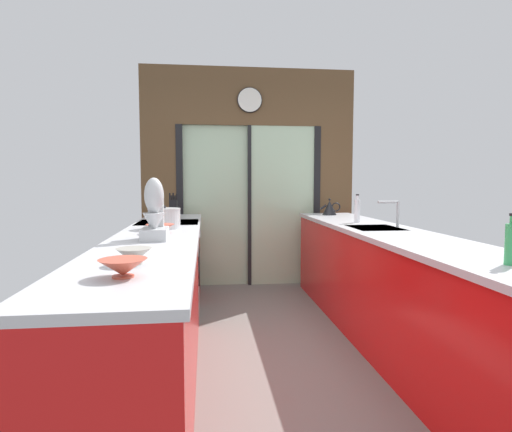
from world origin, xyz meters
TOP-DOWN VIEW (x-y plane):
  - ground_plane at (0.00, 0.60)m, footprint 5.04×7.60m
  - back_wall_unit at (0.00, 2.40)m, footprint 2.64×0.12m
  - left_counter_run at (-0.91, 0.13)m, footprint 0.62×3.80m
  - right_counter_run at (0.91, 0.30)m, footprint 0.62×3.80m
  - sink_faucet at (1.05, 0.55)m, footprint 0.19×0.02m
  - oven_range at (-0.91, 1.25)m, footprint 0.60×0.60m
  - mixing_bowl_near at (-0.89, -1.12)m, footprint 0.20×0.20m
  - mixing_bowl_mid at (-0.89, -0.85)m, footprint 0.17×0.17m
  - mixing_bowl_far at (-0.89, 0.35)m, footprint 0.22×0.22m
  - knife_block at (-0.89, 1.70)m, footprint 0.09×0.14m
  - stand_mixer at (-0.89, 0.01)m, footprint 0.17×0.27m
  - stock_pot at (-0.89, 0.68)m, footprint 0.27×0.27m
  - kettle at (0.89, 1.90)m, footprint 0.25×0.16m
  - soap_bottle_near at (0.89, -1.07)m, footprint 0.06×0.06m
  - soap_bottle_far at (0.89, 0.99)m, footprint 0.05×0.05m

SIDE VIEW (x-z plane):
  - ground_plane at x=0.00m, z-range -0.02..0.00m
  - oven_range at x=-0.91m, z-range 0.00..0.92m
  - right_counter_run at x=0.91m, z-range 0.00..0.92m
  - left_counter_run at x=-0.91m, z-range 0.01..0.93m
  - mixing_bowl_far at x=-0.89m, z-range 0.92..0.99m
  - mixing_bowl_near at x=-0.89m, z-range 0.92..1.00m
  - mixing_bowl_mid at x=-0.89m, z-range 0.92..1.00m
  - kettle at x=0.89m, z-range 0.91..1.10m
  - stock_pot at x=-0.89m, z-range 0.91..1.10m
  - knife_block at x=-0.89m, z-range 0.89..1.16m
  - soap_bottle_near at x=0.89m, z-range 0.90..1.15m
  - soap_bottle_far at x=0.89m, z-range 0.90..1.17m
  - sink_faucet at x=1.05m, z-range 0.96..1.19m
  - stand_mixer at x=-0.89m, z-range 0.87..1.29m
  - back_wall_unit at x=0.00m, z-range 0.18..2.88m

